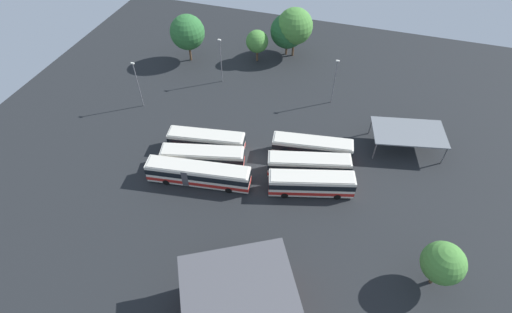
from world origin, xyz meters
TOP-DOWN VIEW (x-y plane):
  - ground_plane at (0.00, 0.00)m, footprint 96.25×96.25m
  - bus_row0_slot0 at (-6.87, -6.70)m, footprint 15.14×4.67m
  - bus_row0_slot1 at (-7.47, -3.48)m, footprint 12.50×5.41m
  - bus_row0_slot2 at (-8.29, -0.07)m, footprint 12.05×4.44m
  - bus_row1_slot0 at (8.91, -3.64)m, footprint 12.17×5.70m
  - bus_row1_slot1 at (7.87, -0.31)m, footprint 12.26×5.52m
  - bus_row1_slot2 at (7.58, 3.39)m, footprint 12.31×4.30m
  - depot_building at (4.83, -22.71)m, footprint 14.14×12.97m
  - maintenance_shelter at (21.19, 9.56)m, footprint 11.95×8.47m
  - lamp_post_far_corner at (8.23, 17.80)m, footprint 0.56×0.28m
  - lamp_post_near_entrance at (-23.43, 6.84)m, footprint 0.56×0.28m
  - lamp_post_by_building at (-12.69, 18.06)m, footprint 0.56×0.28m
  - tree_east_edge at (-3.49, 31.26)m, footprint 6.85×6.85m
  - tree_north_edge at (25.28, -12.86)m, footprint 4.84×4.84m
  - tree_south_edge at (-2.08, 31.19)m, footprint 7.13×7.13m
  - tree_northwest at (-8.56, 27.11)m, footprint 4.42×4.42m
  - tree_west_edge at (-21.53, 23.22)m, footprint 6.75×6.75m

SIDE VIEW (x-z plane):
  - ground_plane at x=0.00m, z-range 0.00..0.00m
  - bus_row0_slot2 at x=-8.29m, z-range 0.10..3.47m
  - bus_row1_slot0 at x=8.91m, z-range 0.10..3.47m
  - bus_row1_slot1 at x=7.87m, z-range 0.10..3.47m
  - bus_row1_slot2 at x=7.58m, z-range 0.10..3.47m
  - bus_row0_slot1 at x=-7.47m, z-range 0.10..3.47m
  - bus_row0_slot0 at x=-6.87m, z-range 0.10..3.47m
  - depot_building at x=4.83m, z-range 0.02..6.36m
  - maintenance_shelter at x=21.19m, z-range 1.55..4.98m
  - tree_northwest at x=-8.56m, z-range 1.01..7.48m
  - tree_north_edge at x=25.28m, z-range 0.98..7.81m
  - lamp_post_far_corner at x=8.23m, z-range 0.42..9.00m
  - lamp_post_near_entrance at x=-23.43m, z-range 0.42..9.18m
  - lamp_post_by_building at x=-12.69m, z-range 0.42..9.19m
  - tree_east_edge at x=-3.49m, z-range 0.87..9.46m
  - tree_west_edge at x=-21.53m, z-range 1.37..10.88m
  - tree_south_edge at x=-2.08m, z-range 1.43..11.46m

